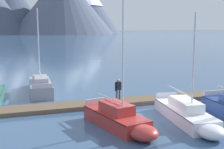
# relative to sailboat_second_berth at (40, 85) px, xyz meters

# --- Properties ---
(ground_plane) EXTENTS (700.00, 700.00, 0.00)m
(ground_plane) POSITION_rel_sailboat_second_berth_xyz_m (5.08, -10.84, -0.62)
(ground_plane) COLOR #38567A
(mountain_rear_spur) EXTENTS (75.65, 75.65, 46.42)m
(mountain_rear_spur) POSITION_rel_sailboat_second_berth_xyz_m (50.67, 203.54, 23.69)
(mountain_rear_spur) COLOR #4C566B
(mountain_rear_spur) RESTS_ON ground
(mountain_north_horn) EXTENTS (64.75, 64.75, 47.09)m
(mountain_north_horn) POSITION_rel_sailboat_second_berth_xyz_m (69.38, 219.39, 24.51)
(mountain_north_horn) COLOR #4C566B
(mountain_north_horn) RESTS_ON ground
(dock) EXTENTS (22.16, 3.34, 0.30)m
(dock) POSITION_rel_sailboat_second_berth_xyz_m (5.08, -6.84, -0.48)
(dock) COLOR brown
(dock) RESTS_ON ground
(sailboat_second_berth) EXTENTS (2.52, 7.56, 7.53)m
(sailboat_second_berth) POSITION_rel_sailboat_second_berth_xyz_m (0.00, 0.00, 0.00)
(sailboat_second_berth) COLOR #93939E
(sailboat_second_berth) RESTS_ON ground
(sailboat_mid_dock_port) EXTENTS (2.57, 6.30, 9.08)m
(sailboat_mid_dock_port) POSITION_rel_sailboat_second_berth_xyz_m (2.63, -12.04, -0.04)
(sailboat_mid_dock_port) COLOR #B2332D
(sailboat_mid_dock_port) RESTS_ON ground
(sailboat_mid_dock_starboard) EXTENTS (2.88, 7.39, 6.71)m
(sailboat_mid_dock_starboard) POSITION_rel_sailboat_second_berth_xyz_m (6.93, -12.66, -0.08)
(sailboat_mid_dock_starboard) COLOR white
(sailboat_mid_dock_starboard) RESTS_ON ground
(person_on_dock) EXTENTS (0.58, 0.29, 1.69)m
(person_on_dock) POSITION_rel_sailboat_second_berth_xyz_m (4.75, -6.88, 0.64)
(person_on_dock) COLOR #384256
(person_on_dock) RESTS_ON dock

